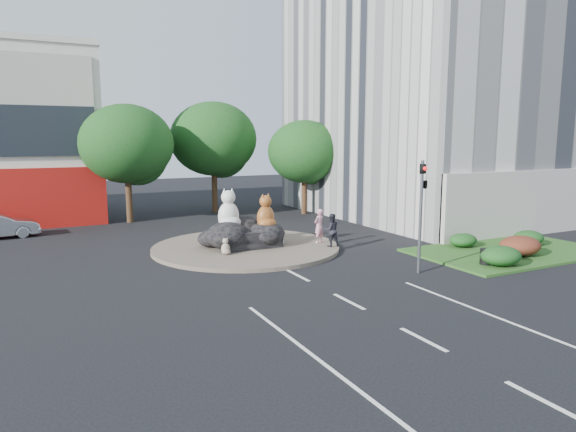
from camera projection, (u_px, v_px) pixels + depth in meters
name	position (u px, v px, depth m)	size (l,w,h in m)	color
ground	(349.00, 302.00, 18.81)	(120.00, 120.00, 0.00)	black
roundabout_island	(246.00, 247.00, 27.62)	(10.00, 10.00, 0.20)	brown
rock_plinth	(246.00, 237.00, 27.54)	(3.20, 2.60, 0.90)	black
grass_verge	(510.00, 252.00, 26.79)	(10.00, 6.00, 0.12)	#1D4B19
tree_left	(128.00, 148.00, 35.74)	(6.46, 6.46, 8.27)	#382314
tree_mid	(214.00, 143.00, 40.57)	(6.84, 6.84, 8.76)	#382314
tree_right	(305.00, 155.00, 39.85)	(5.70, 5.70, 7.30)	#382314
hedge_near_green	(501.00, 256.00, 23.61)	(2.00, 1.60, 0.90)	#123A14
hedge_red	(520.00, 246.00, 25.60)	(2.20, 1.76, 0.99)	#541C16
hedge_mid_green	(528.00, 238.00, 28.05)	(1.80, 1.44, 0.81)	#123A14
hedge_back_green	(463.00, 240.00, 27.65)	(1.60, 1.28, 0.72)	#123A14
traffic_light	(423.00, 192.00, 22.29)	(0.44, 1.24, 5.00)	#595B60
street_lamp	(455.00, 161.00, 30.88)	(2.34, 0.22, 8.06)	#595B60
cat_white	(228.00, 209.00, 27.22)	(1.33, 1.15, 2.22)	silver
cat_tabby	(266.00, 211.00, 27.32)	(1.16, 1.00, 1.93)	#C16128
kitten_calico	(226.00, 246.00, 25.45)	(0.52, 0.45, 0.86)	silver
kitten_white	(279.00, 237.00, 27.73)	(0.53, 0.46, 0.88)	white
pedestrian_pink	(319.00, 226.00, 28.23)	(0.69, 0.45, 1.88)	pink
pedestrian_dark	(331.00, 230.00, 27.29)	(0.86, 0.67, 1.77)	black
litter_bin	(486.00, 257.00, 23.83)	(0.56, 0.56, 0.72)	black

